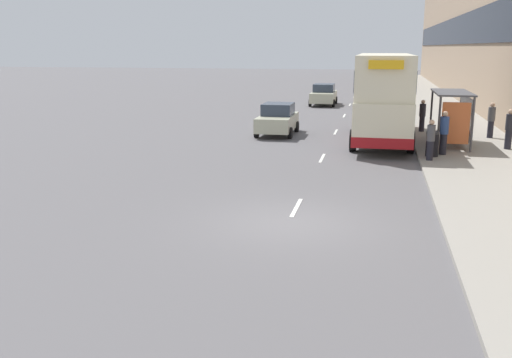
{
  "coord_description": "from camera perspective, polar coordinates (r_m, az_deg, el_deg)",
  "views": [
    {
      "loc": [
        2.2,
        -14.66,
        4.64
      ],
      "look_at": [
        -4.03,
        14.69,
        -2.31
      ],
      "focal_mm": 40.0,
      "sensor_mm": 36.0,
      "label": 1
    }
  ],
  "objects": [
    {
      "name": "lane_mark_5",
      "position": [
        55.84,
        9.78,
        8.11
      ],
      "size": [
        0.12,
        2.0,
        0.01
      ],
      "color": "silver",
      "rests_on": "ground_plane"
    },
    {
      "name": "car_1",
      "position": [
        42.67,
        12.89,
        7.66
      ],
      "size": [
        2.08,
        4.0,
        1.77
      ],
      "color": "silver",
      "rests_on": "ground_plane"
    },
    {
      "name": "car_2",
      "position": [
        47.4,
        6.78,
        8.38
      ],
      "size": [
        2.06,
        4.46,
        1.71
      ],
      "rotation": [
        0.0,
        0.0,
        3.14
      ],
      "color": "#B7B799",
      "rests_on": "ground_plane"
    },
    {
      "name": "pedestrian_2",
      "position": [
        24.2,
        17.07,
        3.79
      ],
      "size": [
        0.33,
        0.33,
        1.65
      ],
      "color": "#23232D",
      "rests_on": "ground_plane"
    },
    {
      "name": "pedestrian_1",
      "position": [
        28.11,
        24.0,
        4.62
      ],
      "size": [
        0.36,
        0.36,
        1.81
      ],
      "color": "#23232D",
      "rests_on": "ground_plane"
    },
    {
      "name": "bus_shelter",
      "position": [
        28.1,
        19.36,
        6.67
      ],
      "size": [
        1.6,
        4.2,
        2.48
      ],
      "color": "#4C4C51",
      "rests_on": "ground_plane"
    },
    {
      "name": "pedestrian_at_shelter",
      "position": [
        31.32,
        22.46,
        5.49
      ],
      "size": [
        0.35,
        0.35,
        1.78
      ],
      "color": "#23232D",
      "rests_on": "ground_plane"
    },
    {
      "name": "lane_mark_3",
      "position": [
        40.15,
        8.81,
        6.27
      ],
      "size": [
        0.12,
        2.0,
        0.01
      ],
      "color": "silver",
      "rests_on": "ground_plane"
    },
    {
      "name": "lane_mark_1",
      "position": [
        24.57,
        6.63,
        2.09
      ],
      "size": [
        0.12,
        2.0,
        0.01
      ],
      "color": "silver",
      "rests_on": "ground_plane"
    },
    {
      "name": "lane_mark_4",
      "position": [
        47.99,
        9.37,
        7.34
      ],
      "size": [
        0.12,
        2.0,
        0.01
      ],
      "color": "silver",
      "rests_on": "ground_plane"
    },
    {
      "name": "ground_plane",
      "position": [
        15.53,
        3.3,
        -4.36
      ],
      "size": [
        220.0,
        220.0,
        0.0
      ],
      "primitive_type": "plane",
      "color": "#5B595B"
    },
    {
      "name": "lane_mark_2",
      "position": [
        32.33,
        7.98,
        4.69
      ],
      "size": [
        0.12,
        2.0,
        0.01
      ],
      "color": "silver",
      "rests_on": "ground_plane"
    },
    {
      "name": "pavement",
      "position": [
        53.53,
        16.69,
        7.61
      ],
      "size": [
        5.0,
        93.0,
        0.14
      ],
      "color": "gray",
      "rests_on": "ground_plane"
    },
    {
      "name": "car_0",
      "position": [
        31.0,
        2.17,
        5.99
      ],
      "size": [
        1.98,
        4.02,
        1.68
      ],
      "rotation": [
        0.0,
        0.0,
        3.14
      ],
      "color": "#B7B799",
      "rests_on": "ground_plane"
    },
    {
      "name": "terrace_facade",
      "position": [
        53.84,
        21.54,
        14.47
      ],
      "size": [
        3.1,
        93.0,
        13.6
      ],
      "color": "#9E846B",
      "rests_on": "ground_plane"
    },
    {
      "name": "lane_mark_0",
      "position": [
        16.93,
        4.06,
        -2.87
      ],
      "size": [
        0.12,
        2.0,
        0.01
      ],
      "color": "silver",
      "rests_on": "ground_plane"
    },
    {
      "name": "litter_bin",
      "position": [
        25.15,
        17.22,
        3.38
      ],
      "size": [
        0.55,
        0.55,
        1.05
      ],
      "color": "black",
      "rests_on": "ground_plane"
    },
    {
      "name": "pedestrian_4",
      "position": [
        25.66,
        18.28,
        4.44
      ],
      "size": [
        0.37,
        0.37,
        1.86
      ],
      "color": "#23232D",
      "rests_on": "ground_plane"
    },
    {
      "name": "double_decker_bus_near",
      "position": [
        29.36,
        12.61,
        8.14
      ],
      "size": [
        2.85,
        10.55,
        4.3
      ],
      "color": "beige",
      "rests_on": "ground_plane"
    },
    {
      "name": "pedestrian_3",
      "position": [
        32.49,
        16.3,
        6.13
      ],
      "size": [
        0.34,
        0.34,
        1.72
      ],
      "color": "#23232D",
      "rests_on": "ground_plane"
    }
  ]
}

